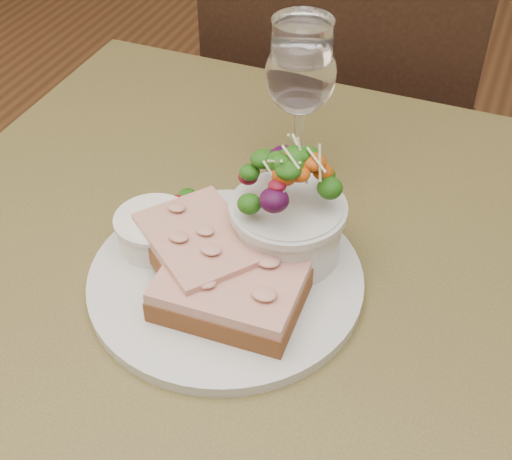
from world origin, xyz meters
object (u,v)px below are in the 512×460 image
at_px(dinner_plate, 226,279).
at_px(sandwich_back, 201,247).
at_px(wine_glass, 301,79).
at_px(chair_far, 341,219).
at_px(sandwich_front, 231,290).
at_px(cafe_table, 259,350).
at_px(ramekin, 154,230).
at_px(salad_bowl, 288,206).

relative_size(dinner_plate, sandwich_back, 1.75).
height_order(dinner_plate, wine_glass, wine_glass).
bearing_deg(chair_far, sandwich_front, 93.59).
height_order(cafe_table, dinner_plate, dinner_plate).
bearing_deg(wine_glass, ramekin, -115.38).
bearing_deg(dinner_plate, sandwich_back, 172.61).
bearing_deg(cafe_table, sandwich_back, -171.52).
bearing_deg(salad_bowl, cafe_table, -107.52).
distance_m(salad_bowl, wine_glass, 0.16).
distance_m(chair_far, dinner_plate, 0.81).
bearing_deg(salad_bowl, sandwich_back, -144.69).
distance_m(dinner_plate, wine_glass, 0.23).
relative_size(chair_far, salad_bowl, 7.09).
height_order(sandwich_back, ramekin, sandwich_back).
xyz_separation_m(ramekin, salad_bowl, (0.13, 0.04, 0.04)).
relative_size(sandwich_front, ramekin, 1.84).
relative_size(ramekin, salad_bowl, 0.57).
relative_size(sandwich_back, ramekin, 2.12).
height_order(ramekin, wine_glass, wine_glass).
height_order(chair_far, wine_glass, wine_glass).
height_order(sandwich_front, sandwich_back, sandwich_back).
relative_size(cafe_table, wine_glass, 4.57).
bearing_deg(cafe_table, sandwich_front, -104.59).
xyz_separation_m(sandwich_front, wine_glass, (-0.02, 0.23, 0.09)).
bearing_deg(dinner_plate, cafe_table, 21.51).
xyz_separation_m(sandwich_back, salad_bowl, (0.07, 0.05, 0.03)).
xyz_separation_m(cafe_table, wine_glass, (-0.03, 0.18, 0.22)).
distance_m(dinner_plate, sandwich_front, 0.04).
distance_m(chair_far, wine_glass, 0.75).
bearing_deg(dinner_plate, chair_far, 93.87).
distance_m(sandwich_back, wine_glass, 0.21).
height_order(dinner_plate, sandwich_back, sandwich_back).
bearing_deg(sandwich_back, salad_bowl, 73.11).
distance_m(cafe_table, ramekin, 0.18).
bearing_deg(ramekin, sandwich_front, -23.94).
height_order(chair_far, sandwich_back, chair_far).
xyz_separation_m(dinner_plate, salad_bowl, (0.04, 0.05, 0.07)).
bearing_deg(chair_far, salad_bowl, 96.56).
bearing_deg(ramekin, salad_bowl, 17.12).
distance_m(cafe_table, sandwich_back, 0.15).
bearing_deg(sandwich_front, wine_glass, 92.07).
relative_size(sandwich_front, sandwich_back, 0.87).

